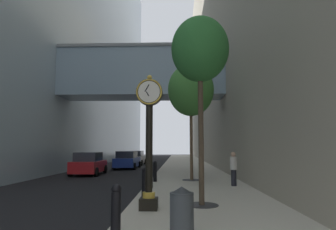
% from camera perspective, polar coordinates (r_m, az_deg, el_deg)
% --- Properties ---
extents(ground_plane, '(110.00, 110.00, 0.00)m').
position_cam_1_polar(ground_plane, '(29.81, -1.25, -10.09)').
color(ground_plane, black).
rests_on(ground_plane, ground).
extents(sidewalk_right, '(5.21, 80.00, 0.14)m').
position_cam_1_polar(sidewalk_right, '(32.77, 3.66, -9.60)').
color(sidewalk_right, beige).
rests_on(sidewalk_right, ground).
extents(building_block_left, '(22.14, 80.00, 38.35)m').
position_cam_1_polar(building_block_left, '(39.30, -19.95, 19.96)').
color(building_block_left, '#93A8B7').
rests_on(building_block_left, ground).
extents(building_block_right, '(9.00, 80.00, 33.28)m').
position_cam_1_polar(building_block_right, '(36.70, 15.17, 17.50)').
color(building_block_right, '#A89E89').
rests_on(building_block_right, ground).
extents(street_clock, '(0.84, 0.55, 4.22)m').
position_cam_1_polar(street_clock, '(9.43, -3.62, -3.69)').
color(street_clock, black).
rests_on(street_clock, sidewalk_right).
extents(bollard_nearest, '(0.22, 0.22, 1.14)m').
position_cam_1_polar(bollard_nearest, '(6.61, -9.92, -17.49)').
color(bollard_nearest, black).
rests_on(bollard_nearest, sidewalk_right).
extents(bollard_third, '(0.22, 0.22, 1.14)m').
position_cam_1_polar(bollard_third, '(11.78, -4.52, -12.52)').
color(bollard_third, black).
rests_on(bollard_third, sidewalk_right).
extents(bollard_fourth, '(0.22, 0.22, 1.14)m').
position_cam_1_polar(bollard_fourth, '(14.39, -3.32, -11.37)').
color(bollard_fourth, black).
rests_on(bollard_fourth, sidewalk_right).
extents(bollard_fifth, '(0.22, 0.22, 1.14)m').
position_cam_1_polar(bollard_fifth, '(17.02, -2.49, -10.57)').
color(bollard_fifth, black).
rests_on(bollard_fifth, sidewalk_right).
extents(street_tree_near, '(2.00, 2.00, 6.45)m').
position_cam_1_polar(street_tree_near, '(10.69, 6.12, 12.06)').
color(street_tree_near, '#333335').
rests_on(street_tree_near, sidewalk_right).
extents(street_tree_mid_near, '(2.74, 2.74, 6.90)m').
position_cam_1_polar(street_tree_mid_near, '(18.01, 4.38, 4.74)').
color(street_tree_mid_near, '#333335').
rests_on(street_tree_mid_near, sidewalk_right).
extents(trash_bin, '(0.53, 0.53, 1.05)m').
position_cam_1_polar(trash_bin, '(6.81, 2.65, -17.74)').
color(trash_bin, '#383D42').
rests_on(trash_bin, sidewalk_right).
extents(pedestrian_walking, '(0.47, 0.47, 1.67)m').
position_cam_1_polar(pedestrian_walking, '(15.45, 12.40, -9.80)').
color(pedestrian_walking, '#23232D').
rests_on(pedestrian_walking, sidewalk_right).
extents(car_red_near, '(2.09, 4.09, 1.67)m').
position_cam_1_polar(car_red_near, '(23.18, -14.88, -9.01)').
color(car_red_near, '#AD191E').
rests_on(car_red_near, ground).
extents(car_blue_mid, '(2.20, 4.36, 1.68)m').
position_cam_1_polar(car_blue_mid, '(29.11, -7.79, -8.53)').
color(car_blue_mid, navy).
rests_on(car_blue_mid, ground).
extents(car_white_far, '(2.03, 4.33, 1.64)m').
position_cam_1_polar(car_white_far, '(35.13, -6.14, -8.16)').
color(car_white_far, silver).
rests_on(car_white_far, ground).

